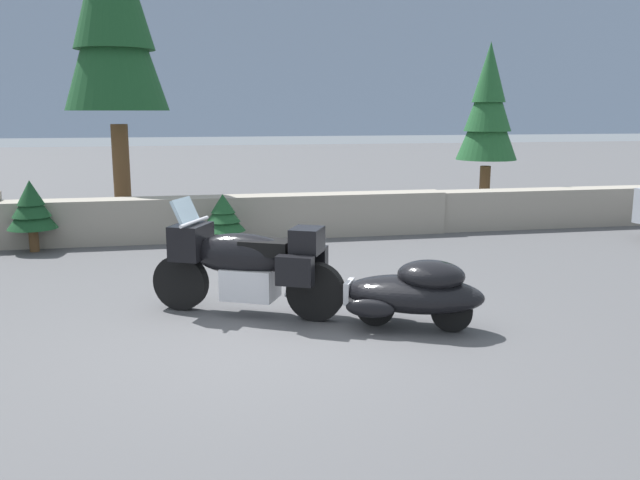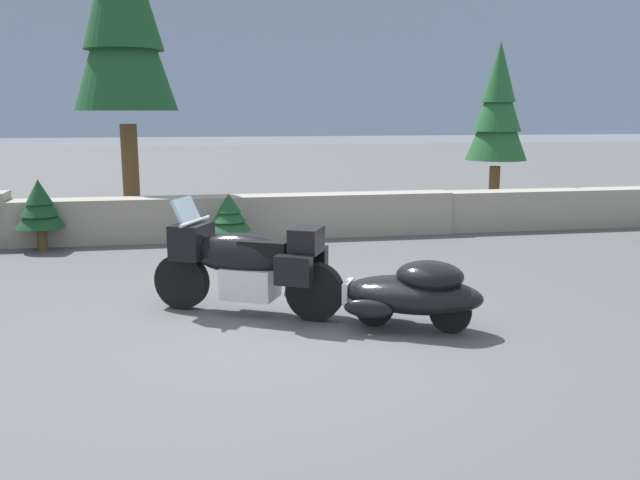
% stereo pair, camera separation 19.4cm
% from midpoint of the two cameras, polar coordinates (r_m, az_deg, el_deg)
% --- Properties ---
extents(ground_plane, '(80.00, 80.00, 0.00)m').
position_cam_midpoint_polar(ground_plane, '(7.18, -3.28, -7.94)').
color(ground_plane, '#4C4C4F').
extents(stone_guard_wall, '(24.00, 0.62, 0.94)m').
position_cam_midpoint_polar(stone_guard_wall, '(12.43, -8.83, 2.00)').
color(stone_guard_wall, gray).
rests_on(stone_guard_wall, ground).
extents(distant_ridgeline, '(240.00, 80.00, 16.00)m').
position_cam_midpoint_polar(distant_ridgeline, '(102.44, -9.98, 13.92)').
color(distant_ridgeline, '#8C9EB7').
rests_on(distant_ridgeline, ground).
extents(touring_motorcycle, '(2.13, 1.35, 1.33)m').
position_cam_midpoint_polar(touring_motorcycle, '(7.72, -5.64, -1.84)').
color(touring_motorcycle, black).
rests_on(touring_motorcycle, ground).
extents(car_shaped_trailer, '(2.13, 1.31, 0.76)m').
position_cam_midpoint_polar(car_shaped_trailer, '(7.29, 8.67, -4.39)').
color(car_shaped_trailer, black).
rests_on(car_shaped_trailer, ground).
extents(pine_tree_tall, '(2.03, 2.03, 7.12)m').
position_cam_midpoint_polar(pine_tree_tall, '(14.48, -16.11, 18.99)').
color(pine_tree_tall, brown).
rests_on(pine_tree_tall, ground).
extents(pine_tree_secondary, '(1.34, 1.34, 3.80)m').
position_cam_midpoint_polar(pine_tree_secondary, '(15.58, 15.21, 10.76)').
color(pine_tree_secondary, brown).
rests_on(pine_tree_secondary, ground).
extents(pine_sapling_near, '(0.81, 0.81, 1.20)m').
position_cam_midpoint_polar(pine_sapling_near, '(12.15, -22.28, 2.67)').
color(pine_sapling_near, brown).
rests_on(pine_sapling_near, ground).
extents(pine_sapling_farther, '(0.75, 0.75, 0.94)m').
position_cam_midpoint_polar(pine_sapling_farther, '(11.56, -7.25, 2.19)').
color(pine_sapling_farther, brown).
rests_on(pine_sapling_farther, ground).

